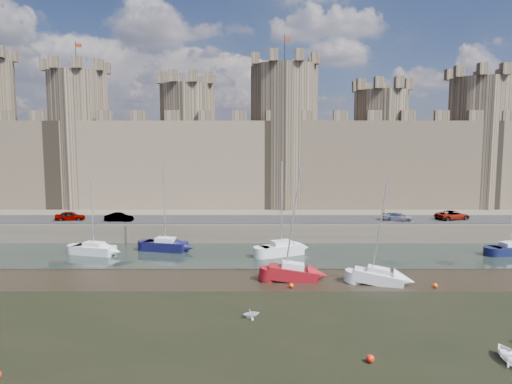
{
  "coord_description": "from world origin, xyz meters",
  "views": [
    {
      "loc": [
        -2.65,
        -28.08,
        13.1
      ],
      "look_at": [
        -2.66,
        22.0,
        7.66
      ],
      "focal_mm": 32.0,
      "sensor_mm": 36.0,
      "label": 1
    }
  ],
  "objects_px": {
    "sailboat_3": "(511,249)",
    "car_2": "(398,217)",
    "sailboat_5": "(378,276)",
    "sailboat_4": "(293,272)",
    "sailboat_2": "(281,249)",
    "car_0": "(70,216)",
    "sailboat_0": "(94,249)",
    "car_1": "(119,217)",
    "sailboat_1": "(165,245)",
    "car_3": "(453,215)"
  },
  "relations": [
    {
      "from": "sailboat_2",
      "to": "sailboat_3",
      "type": "distance_m",
      "value": 27.0
    },
    {
      "from": "sailboat_2",
      "to": "sailboat_5",
      "type": "xyz_separation_m",
      "value": [
        8.46,
        -10.57,
        -0.15
      ]
    },
    {
      "from": "car_0",
      "to": "sailboat_0",
      "type": "distance_m",
      "value": 11.19
    },
    {
      "from": "sailboat_0",
      "to": "sailboat_3",
      "type": "bearing_deg",
      "value": 15.23
    },
    {
      "from": "sailboat_3",
      "to": "car_1",
      "type": "bearing_deg",
      "value": 155.05
    },
    {
      "from": "sailboat_5",
      "to": "car_2",
      "type": "bearing_deg",
      "value": 82.81
    },
    {
      "from": "sailboat_0",
      "to": "sailboat_2",
      "type": "bearing_deg",
      "value": 14.05
    },
    {
      "from": "sailboat_0",
      "to": "car_2",
      "type": "bearing_deg",
      "value": 27.72
    },
    {
      "from": "car_1",
      "to": "sailboat_4",
      "type": "bearing_deg",
      "value": -124.44
    },
    {
      "from": "car_1",
      "to": "sailboat_2",
      "type": "relative_size",
      "value": 0.34
    },
    {
      "from": "car_0",
      "to": "car_1",
      "type": "bearing_deg",
      "value": -104.01
    },
    {
      "from": "car_0",
      "to": "car_3",
      "type": "height_order",
      "value": "same"
    },
    {
      "from": "sailboat_0",
      "to": "sailboat_4",
      "type": "bearing_deg",
      "value": -8.76
    },
    {
      "from": "car_0",
      "to": "sailboat_2",
      "type": "bearing_deg",
      "value": -116.3
    },
    {
      "from": "sailboat_2",
      "to": "sailboat_3",
      "type": "height_order",
      "value": "sailboat_2"
    },
    {
      "from": "car_1",
      "to": "sailboat_3",
      "type": "height_order",
      "value": "sailboat_3"
    },
    {
      "from": "sailboat_4",
      "to": "sailboat_5",
      "type": "relative_size",
      "value": 1.13
    },
    {
      "from": "sailboat_3",
      "to": "sailboat_4",
      "type": "distance_m",
      "value": 28.29
    },
    {
      "from": "car_0",
      "to": "sailboat_3",
      "type": "height_order",
      "value": "sailboat_3"
    },
    {
      "from": "car_0",
      "to": "car_3",
      "type": "relative_size",
      "value": 0.82
    },
    {
      "from": "car_3",
      "to": "sailboat_2",
      "type": "xyz_separation_m",
      "value": [
        -24.04,
        -9.9,
        -2.3
      ]
    },
    {
      "from": "sailboat_5",
      "to": "car_3",
      "type": "bearing_deg",
      "value": 67.33
    },
    {
      "from": "car_3",
      "to": "sailboat_4",
      "type": "relative_size",
      "value": 0.43
    },
    {
      "from": "sailboat_1",
      "to": "sailboat_4",
      "type": "relative_size",
      "value": 0.93
    },
    {
      "from": "sailboat_3",
      "to": "sailboat_4",
      "type": "height_order",
      "value": "sailboat_4"
    },
    {
      "from": "car_2",
      "to": "car_1",
      "type": "bearing_deg",
      "value": 107.69
    },
    {
      "from": "car_2",
      "to": "sailboat_5",
      "type": "xyz_separation_m",
      "value": [
        -7.82,
        -19.55,
        -2.38
      ]
    },
    {
      "from": "car_3",
      "to": "sailboat_5",
      "type": "distance_m",
      "value": 25.84
    },
    {
      "from": "sailboat_2",
      "to": "sailboat_0",
      "type": "bearing_deg",
      "value": 154.67
    },
    {
      "from": "sailboat_2",
      "to": "sailboat_4",
      "type": "distance_m",
      "value": 9.56
    },
    {
      "from": "sailboat_2",
      "to": "car_3",
      "type": "bearing_deg",
      "value": -1.98
    },
    {
      "from": "sailboat_2",
      "to": "sailboat_4",
      "type": "bearing_deg",
      "value": -111.01
    },
    {
      "from": "sailboat_0",
      "to": "sailboat_3",
      "type": "height_order",
      "value": "sailboat_0"
    },
    {
      "from": "car_0",
      "to": "car_1",
      "type": "distance_m",
      "value": 6.88
    },
    {
      "from": "sailboat_5",
      "to": "sailboat_4",
      "type": "bearing_deg",
      "value": -172.73
    },
    {
      "from": "car_3",
      "to": "car_2",
      "type": "bearing_deg",
      "value": 79.75
    },
    {
      "from": "car_3",
      "to": "sailboat_1",
      "type": "height_order",
      "value": "sailboat_1"
    },
    {
      "from": "sailboat_3",
      "to": "sailboat_4",
      "type": "xyz_separation_m",
      "value": [
        -26.43,
        -10.1,
        0.07
      ]
    },
    {
      "from": "sailboat_3",
      "to": "car_2",
      "type": "bearing_deg",
      "value": 126.29
    },
    {
      "from": "sailboat_0",
      "to": "sailboat_5",
      "type": "bearing_deg",
      "value": -4.77
    },
    {
      "from": "sailboat_2",
      "to": "sailboat_1",
      "type": "bearing_deg",
      "value": 146.96
    },
    {
      "from": "car_2",
      "to": "sailboat_2",
      "type": "height_order",
      "value": "sailboat_2"
    },
    {
      "from": "sailboat_3",
      "to": "sailboat_4",
      "type": "bearing_deg",
      "value": -174.58
    },
    {
      "from": "car_0",
      "to": "car_1",
      "type": "relative_size",
      "value": 1.04
    },
    {
      "from": "car_1",
      "to": "sailboat_3",
      "type": "xyz_separation_m",
      "value": [
        48.37,
        -8.05,
        -2.39
      ]
    },
    {
      "from": "car_3",
      "to": "sailboat_1",
      "type": "bearing_deg",
      "value": 84.6
    },
    {
      "from": "sailboat_1",
      "to": "sailboat_0",
      "type": "bearing_deg",
      "value": -154.12
    },
    {
      "from": "sailboat_1",
      "to": "sailboat_3",
      "type": "bearing_deg",
      "value": 11.41
    },
    {
      "from": "car_1",
      "to": "car_3",
      "type": "xyz_separation_m",
      "value": [
        45.42,
        1.3,
        0.05
      ]
    },
    {
      "from": "sailboat_2",
      "to": "sailboat_5",
      "type": "distance_m",
      "value": 13.53
    }
  ]
}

